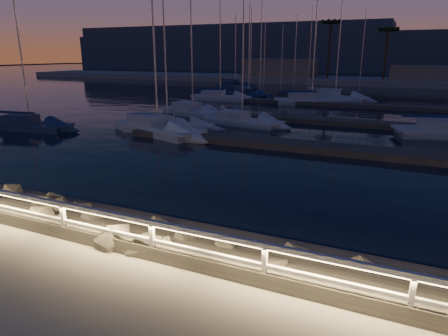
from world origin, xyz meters
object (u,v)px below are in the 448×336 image
(guard_rail, at_px, (118,223))
(sailboat_g, at_px, (240,120))
(sailboat_f, at_px, (166,126))
(sailboat_k, at_px, (309,100))
(sailboat_i, at_px, (247,94))
(sailboat_n, at_px, (333,97))
(sailboat_b, at_px, (156,127))
(sailboat_e, at_px, (192,111))
(sailboat_j, at_px, (219,97))
(sailboat_m, at_px, (234,86))
(sailboat_a, at_px, (28,124))

(guard_rail, xyz_separation_m, sailboat_g, (-5.76, 22.60, -0.98))
(sailboat_f, distance_m, sailboat_k, 22.08)
(sailboat_i, relative_size, sailboat_n, 0.90)
(sailboat_b, xyz_separation_m, sailboat_n, (8.22, 26.81, -0.02))
(sailboat_e, distance_m, sailboat_n, 20.66)
(sailboat_j, bearing_deg, sailboat_k, 1.37)
(sailboat_b, distance_m, sailboat_i, 25.95)
(guard_rail, distance_m, sailboat_m, 58.60)
(sailboat_f, bearing_deg, guard_rail, -78.59)
(sailboat_j, bearing_deg, guard_rail, -72.34)
(sailboat_e, height_order, sailboat_i, sailboat_e)
(sailboat_b, relative_size, sailboat_i, 1.19)
(sailboat_f, bearing_deg, sailboat_j, 86.33)
(guard_rail, relative_size, sailboat_e, 3.68)
(sailboat_m, bearing_deg, sailboat_b, -66.42)
(guard_rail, xyz_separation_m, sailboat_m, (-20.12, 55.03, -0.95))
(sailboat_e, relative_size, sailboat_f, 1.04)
(sailboat_e, height_order, sailboat_g, sailboat_e)
(sailboat_j, distance_m, sailboat_k, 11.20)
(guard_rail, distance_m, sailboat_g, 23.34)
(sailboat_i, distance_m, sailboat_j, 5.02)
(sailboat_a, height_order, sailboat_k, sailboat_k)
(guard_rail, height_order, sailboat_i, sailboat_i)
(sailboat_f, height_order, sailboat_m, sailboat_m)
(sailboat_a, height_order, sailboat_e, sailboat_e)
(sailboat_g, distance_m, sailboat_i, 21.14)
(sailboat_g, xyz_separation_m, sailboat_i, (-7.12, 19.90, 0.04))
(sailboat_a, height_order, sailboat_m, sailboat_m)
(sailboat_i, height_order, sailboat_j, sailboat_j)
(guard_rail, height_order, sailboat_b, sailboat_b)
(sailboat_e, distance_m, sailboat_f, 8.06)
(sailboat_n, bearing_deg, guard_rail, -80.13)
(sailboat_g, bearing_deg, sailboat_b, -115.19)
(sailboat_a, relative_size, sailboat_j, 0.90)
(sailboat_e, bearing_deg, sailboat_a, -104.27)
(sailboat_i, height_order, sailboat_k, sailboat_k)
(sailboat_f, height_order, sailboat_k, sailboat_k)
(sailboat_j, relative_size, sailboat_n, 0.95)
(guard_rail, xyz_separation_m, sailboat_b, (-10.04, 16.70, -0.91))
(guard_rail, height_order, sailboat_n, sailboat_n)
(sailboat_k, height_order, sailboat_m, sailboat_k)
(sailboat_k, relative_size, sailboat_m, 1.24)
(sailboat_b, distance_m, sailboat_j, 21.76)
(guard_rail, relative_size, sailboat_b, 3.10)
(sailboat_a, xyz_separation_m, sailboat_f, (9.80, 3.99, -0.02))
(sailboat_a, height_order, sailboat_i, sailboat_i)
(sailboat_a, bearing_deg, sailboat_b, 8.18)
(sailboat_b, bearing_deg, sailboat_g, 74.43)
(sailboat_j, bearing_deg, sailboat_m, 103.06)
(sailboat_f, bearing_deg, sailboat_n, 55.00)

